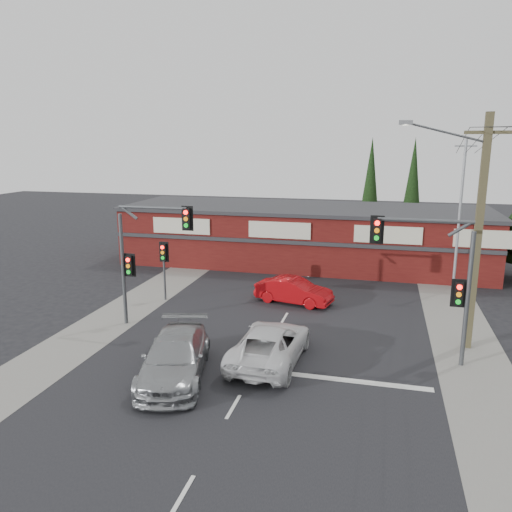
% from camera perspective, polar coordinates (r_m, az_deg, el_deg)
% --- Properties ---
extents(ground, '(120.00, 120.00, 0.00)m').
position_cam_1_polar(ground, '(21.58, 0.84, -11.23)').
color(ground, black).
rests_on(ground, ground).
extents(road_strip, '(14.00, 70.00, 0.01)m').
position_cam_1_polar(road_strip, '(26.12, 3.41, -6.85)').
color(road_strip, black).
rests_on(road_strip, ground).
extents(verge_left, '(3.00, 70.00, 0.02)m').
position_cam_1_polar(verge_left, '(28.84, -13.49, -5.26)').
color(verge_left, gray).
rests_on(verge_left, ground).
extents(verge_right, '(3.00, 70.00, 0.02)m').
position_cam_1_polar(verge_right, '(26.02, 22.30, -7.90)').
color(verge_right, gray).
rests_on(verge_right, ground).
extents(stop_line, '(6.50, 0.35, 0.01)m').
position_cam_1_polar(stop_line, '(19.76, 10.01, -13.77)').
color(stop_line, silver).
rests_on(stop_line, ground).
extents(white_suv, '(2.77, 5.60, 1.53)m').
position_cam_1_polar(white_suv, '(20.70, 1.63, -10.02)').
color(white_suv, silver).
rests_on(white_suv, ground).
extents(silver_suv, '(3.58, 6.05, 1.64)m').
position_cam_1_polar(silver_suv, '(19.62, -9.24, -11.34)').
color(silver_suv, '#949799').
rests_on(silver_suv, ground).
extents(red_sedan, '(4.54, 2.43, 1.42)m').
position_cam_1_polar(red_sedan, '(28.01, 4.34, -3.97)').
color(red_sedan, '#B00A0F').
rests_on(red_sedan, ground).
extents(lane_dashes, '(0.12, 51.45, 0.01)m').
position_cam_1_polar(lane_dashes, '(27.91, 4.16, -5.53)').
color(lane_dashes, silver).
rests_on(lane_dashes, ground).
extents(shop_building, '(27.30, 8.40, 4.22)m').
position_cam_1_polar(shop_building, '(37.18, 5.45, 2.47)').
color(shop_building, '#4B100F').
rests_on(shop_building, ground).
extents(conifer_near, '(1.80, 1.80, 9.25)m').
position_cam_1_polar(conifer_near, '(43.31, 12.95, 8.14)').
color(conifer_near, '#2D2116').
rests_on(conifer_near, ground).
extents(conifer_far, '(1.80, 1.80, 9.25)m').
position_cam_1_polar(conifer_far, '(45.36, 17.48, 8.08)').
color(conifer_far, '#2D2116').
rests_on(conifer_far, ground).
extents(traffic_mast_left, '(3.77, 0.27, 5.97)m').
position_cam_1_polar(traffic_mast_left, '(24.34, -12.88, 0.97)').
color(traffic_mast_left, '#47494C').
rests_on(traffic_mast_left, ground).
extents(traffic_mast_right, '(3.96, 0.27, 5.97)m').
position_cam_1_polar(traffic_mast_right, '(20.88, 20.21, -1.41)').
color(traffic_mast_right, '#47494C').
rests_on(traffic_mast_right, ground).
extents(pedestal_signal, '(0.55, 0.27, 3.38)m').
position_cam_1_polar(pedestal_signal, '(28.51, -10.49, -0.33)').
color(pedestal_signal, '#47494C').
rests_on(pedestal_signal, ground).
extents(utility_pole, '(4.38, 0.59, 10.00)m').
position_cam_1_polar(utility_pole, '(22.74, 23.78, 3.14)').
color(utility_pole, brown).
rests_on(utility_pole, ground).
extents(steel_pole, '(1.20, 0.16, 9.00)m').
position_cam_1_polar(steel_pole, '(31.75, 22.25, 4.48)').
color(steel_pole, gray).
rests_on(steel_pole, ground).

